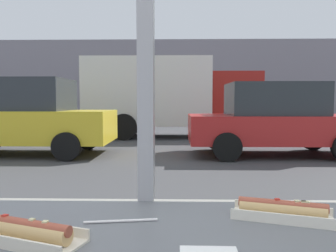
% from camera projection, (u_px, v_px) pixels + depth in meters
% --- Properties ---
extents(ground_plane, '(60.00, 60.00, 0.00)m').
position_uv_depth(ground_plane, '(172.00, 150.00, 9.06)').
color(ground_plane, '#424244').
extents(building_facade_far, '(28.00, 1.20, 5.30)m').
position_uv_depth(building_facade_far, '(174.00, 82.00, 22.11)').
color(building_facade_far, gray).
rests_on(building_facade_far, ground).
extents(hotdog_tray_near, '(0.30, 0.19, 0.05)m').
position_uv_depth(hotdog_tray_near, '(24.00, 231.00, 0.75)').
color(hotdog_tray_near, beige).
rests_on(hotdog_tray_near, window_counter).
extents(hotdog_tray_far, '(0.28, 0.17, 0.05)m').
position_uv_depth(hotdog_tray_far, '(282.00, 210.00, 0.89)').
color(hotdog_tray_far, silver).
rests_on(hotdog_tray_far, window_counter).
extents(loose_straw, '(0.19, 0.03, 0.01)m').
position_uv_depth(loose_straw, '(121.00, 221.00, 0.87)').
color(loose_straw, white).
rests_on(loose_straw, window_counter).
extents(parked_car_yellow, '(4.28, 2.00, 1.86)m').
position_uv_depth(parked_car_yellow, '(24.00, 117.00, 8.25)').
color(parked_car_yellow, gold).
rests_on(parked_car_yellow, ground).
extents(parked_car_red, '(4.16, 1.99, 1.75)m').
position_uv_depth(parked_car_red, '(274.00, 119.00, 8.11)').
color(parked_car_red, red).
rests_on(parked_car_red, ground).
extents(box_truck, '(6.25, 2.44, 2.86)m').
position_uv_depth(box_truck, '(168.00, 95.00, 12.36)').
color(box_truck, silver).
rests_on(box_truck, ground).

